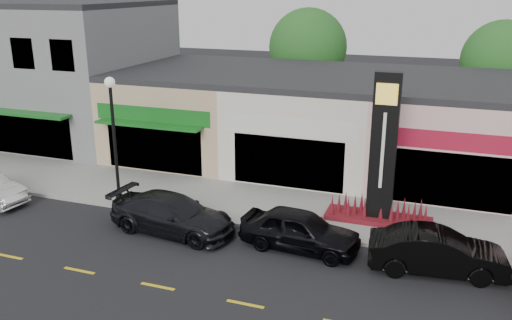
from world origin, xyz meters
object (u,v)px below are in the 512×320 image
at_px(pylon_sign, 382,171).
at_px(car_dark_sedan, 173,214).
at_px(lamp_west_near, 113,128).
at_px(car_black_sedan, 300,230).
at_px(car_black_conv, 437,252).

bearing_deg(pylon_sign, car_dark_sedan, -155.41).
distance_m(lamp_west_near, pylon_sign, 11.19).
distance_m(car_black_sedan, car_black_conv, 4.75).
bearing_deg(lamp_west_near, car_black_sedan, -9.49).
xyz_separation_m(pylon_sign, car_black_sedan, (-2.41, -3.13, -1.53)).
relative_size(lamp_west_near, car_dark_sedan, 1.08).
bearing_deg(car_black_conv, car_dark_sedan, 83.90).
height_order(car_dark_sedan, car_black_sedan, car_black_sedan).
bearing_deg(car_dark_sedan, car_black_sedan, -81.05).
distance_m(pylon_sign, car_black_sedan, 4.24).
bearing_deg(car_black_conv, pylon_sign, 28.78).
distance_m(car_dark_sedan, car_black_sedan, 5.04).
distance_m(car_dark_sedan, car_black_conv, 9.79).
distance_m(lamp_west_near, car_black_conv, 13.70).
xyz_separation_m(lamp_west_near, car_dark_sedan, (3.55, -1.71, -2.74)).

